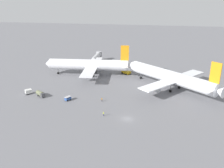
{
  "coord_description": "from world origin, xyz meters",
  "views": [
    {
      "loc": [
        9.09,
        -76.76,
        41.93
      ],
      "look_at": [
        -10.27,
        24.24,
        4.0
      ],
      "focal_mm": 38.37,
      "sensor_mm": 36.0,
      "label": 1
    }
  ],
  "objects": [
    {
      "name": "ground_crew_ramp_agent_by_cones",
      "position": [
        -8.93,
        0.55,
        0.89
      ],
      "size": [
        0.36,
        0.5,
        1.71
      ],
      "color": "#2D3351",
      "rests_on": "ground"
    },
    {
      "name": "gse_baggage_cart_trailing",
      "position": [
        -27.02,
        11.47,
        0.86
      ],
      "size": [
        2.77,
        3.15,
        1.71
      ],
      "color": "#2D5199",
      "rests_on": "ground"
    },
    {
      "name": "ground_plane",
      "position": [
        0.0,
        0.0,
        0.0
      ],
      "size": [
        600.0,
        600.0,
        0.0
      ],
      "primitive_type": "plane",
      "color": "slate"
    },
    {
      "name": "jet_bridge",
      "position": [
        -29.8,
        73.12,
        4.34
      ],
      "size": [
        4.22,
        20.27,
        6.12
      ],
      "color": "#B7B7BC",
      "rests_on": "ground"
    },
    {
      "name": "airliner_at_gate_left",
      "position": [
        -27.64,
        46.98,
        5.94
      ],
      "size": [
        49.57,
        39.99,
        17.12
      ],
      "color": "silver",
      "rests_on": "ground"
    },
    {
      "name": "ground_crew_wing_walker_right",
      "position": [
        -12.53,
        13.31,
        0.83
      ],
      "size": [
        0.36,
        0.47,
        1.6
      ],
      "color": "black",
      "rests_on": "ground"
    },
    {
      "name": "gse_container_dolly_flat",
      "position": [
        -47.14,
        14.91,
        1.17
      ],
      "size": [
        3.84,
        3.79,
        2.15
      ],
      "color": "slate",
      "rests_on": "ground"
    },
    {
      "name": "gse_fuel_bowser_stubby",
      "position": [
        -40.28,
        13.15,
        1.33
      ],
      "size": [
        5.12,
        4.29,
        2.4
      ],
      "color": "#666B4C",
      "rests_on": "ground"
    },
    {
      "name": "airliner_being_pushed",
      "position": [
        16.18,
        33.59,
        5.95
      ],
      "size": [
        44.03,
        38.32,
        17.45
      ],
      "color": "white",
      "rests_on": "ground"
    },
    {
      "name": "pushback_tug",
      "position": [
        -7.68,
        53.19,
        1.28
      ],
      "size": [
        7.53,
        6.71,
        3.01
      ],
      "color": "gold",
      "rests_on": "ground"
    }
  ]
}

